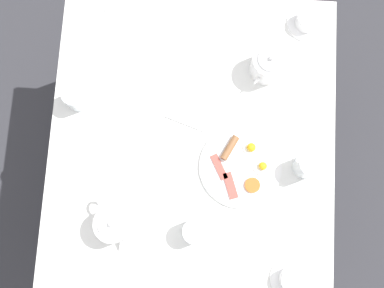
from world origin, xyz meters
name	(u,v)px	position (x,y,z in m)	size (l,w,h in m)	color
ground_plane	(192,167)	(0.00, 0.00, 0.00)	(8.00, 8.00, 0.00)	#333338
table	(192,148)	(0.00, 0.00, 0.68)	(1.03, 1.17, 0.75)	white
breakfast_plate	(241,166)	(0.18, -0.07, 0.76)	(0.30, 0.30, 0.04)	white
teapot_near	(114,224)	(-0.25, -0.29, 0.80)	(0.15, 0.18, 0.13)	white
teapot_far	(269,64)	(0.26, 0.30, 0.80)	(0.13, 0.19, 0.13)	white
teacup_with_saucer_left	(307,21)	(0.40, 0.49, 0.78)	(0.14, 0.14, 0.06)	white
teacup_with_saucer_right	(292,280)	(0.37, -0.45, 0.78)	(0.14, 0.14, 0.06)	white
water_glass_tall	(308,165)	(0.40, -0.06, 0.81)	(0.08, 0.08, 0.12)	white
water_glass_short	(76,97)	(-0.42, 0.14, 0.80)	(0.08, 0.08, 0.10)	white
wine_glass_spare	(195,231)	(0.03, -0.30, 0.80)	(0.08, 0.08, 0.09)	white
napkin_folded	(189,108)	(-0.02, 0.13, 0.75)	(0.19, 0.17, 0.01)	white
fork_by_plate	(186,46)	(-0.04, 0.37, 0.75)	(0.03, 0.17, 0.00)	silver
knife_by_plate	(124,121)	(-0.25, 0.07, 0.75)	(0.20, 0.11, 0.00)	silver
spoon_for_tea	(110,18)	(-0.34, 0.47, 0.75)	(0.08, 0.13, 0.00)	silver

